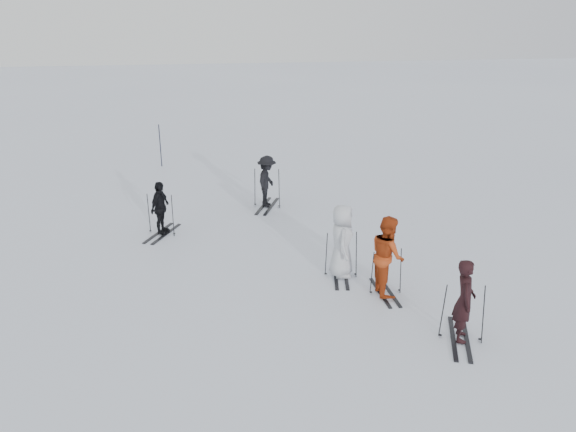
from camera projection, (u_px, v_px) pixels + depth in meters
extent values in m
plane|color=silver|center=(295.00, 265.00, 14.48)|extent=(120.00, 120.00, 0.00)
imported|color=black|center=(464.00, 302.00, 10.93)|extent=(0.61, 0.73, 1.70)
imported|color=#AA3913|center=(387.00, 256.00, 12.76)|extent=(0.73, 0.92, 1.86)
imported|color=#B9BDC3|center=(342.00, 242.00, 13.61)|extent=(0.75, 0.99, 1.82)
imported|color=black|center=(160.00, 209.00, 16.27)|extent=(0.76, 0.99, 1.56)
imported|color=black|center=(267.00, 182.00, 18.55)|extent=(1.02, 1.27, 1.71)
cylinder|color=black|center=(160.00, 146.00, 23.45)|extent=(0.04, 0.04, 1.78)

